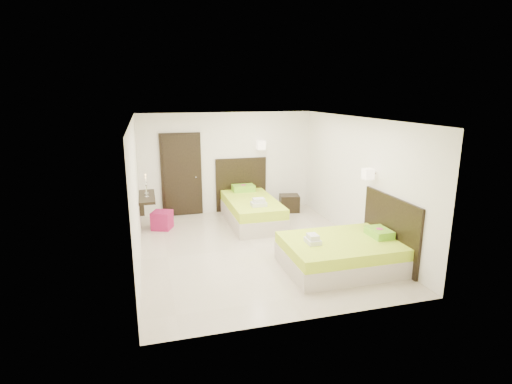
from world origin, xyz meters
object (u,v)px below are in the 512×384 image
object	(u,v)px
bed_single	(251,208)
ottoman	(162,220)
nightstand	(289,203)
bed_double	(344,252)

from	to	relation	value
bed_single	ottoman	world-z (taller)	bed_single
nightstand	ottoman	distance (m)	3.38
bed_single	nightstand	bearing A→B (deg)	25.24
bed_single	bed_double	world-z (taller)	bed_single
bed_double	bed_single	bearing A→B (deg)	107.61
bed_double	nightstand	xyz separation A→B (m)	(0.25, 3.57, -0.07)
bed_single	bed_double	distance (m)	3.15
bed_double	ottoman	distance (m)	4.32
nightstand	ottoman	xyz separation A→B (m)	(-3.34, -0.55, -0.01)
bed_single	nightstand	size ratio (longest dim) A/B	4.54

